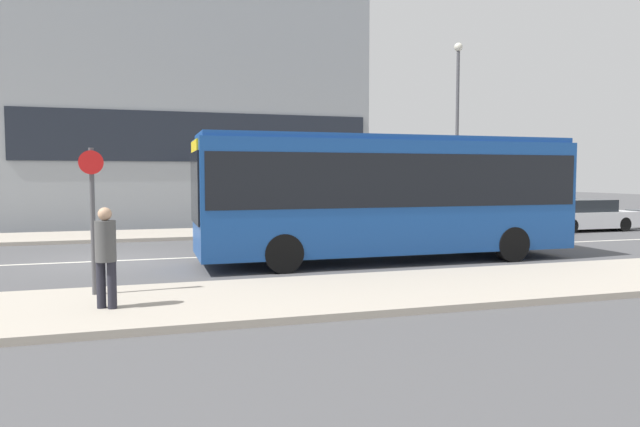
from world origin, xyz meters
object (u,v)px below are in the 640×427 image
street_lamp (457,117)px  pedestrian_near_stop (106,251)px  parked_car_1 (583,216)px  bus_stop_sign (92,210)px  city_bus (388,190)px  parked_car_0 (481,219)px

street_lamp → pedestrian_near_stop: bearing=-138.7°
parked_car_1 → bus_stop_sign: bus_stop_sign is taller
city_bus → pedestrian_near_stop: (-7.00, -4.35, -0.86)m
parked_car_0 → pedestrian_near_stop: pedestrian_near_stop is taller
bus_stop_sign → street_lamp: (13.81, 10.64, 3.13)m
city_bus → pedestrian_near_stop: city_bus is taller
street_lamp → parked_car_0: bearing=-93.3°
parked_car_0 → parked_car_1: size_ratio=1.01×
pedestrian_near_stop → bus_stop_sign: bus_stop_sign is taller
bus_stop_sign → street_lamp: bearing=37.6°
parked_car_0 → bus_stop_sign: bus_stop_sign is taller
city_bus → bus_stop_sign: bearing=-151.6°
city_bus → pedestrian_near_stop: 8.29m
parked_car_1 → pedestrian_near_stop: size_ratio=2.56×
parked_car_0 → parked_car_1: bearing=2.2°
pedestrian_near_stop → street_lamp: (13.51, 11.88, 3.76)m
pedestrian_near_stop → street_lamp: bearing=-110.7°
parked_car_0 → street_lamp: bearing=86.7°
parked_car_1 → street_lamp: size_ratio=0.55×
city_bus → bus_stop_sign: 7.94m
parked_car_1 → bus_stop_sign: (-18.83, -8.71, 1.10)m
city_bus → parked_car_1: (11.53, 5.61, -1.32)m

